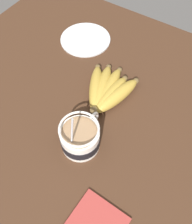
# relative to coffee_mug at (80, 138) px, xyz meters

# --- Properties ---
(table) EXTENTS (1.09, 1.09, 0.03)m
(table) POSITION_rel_coffee_mug_xyz_m (0.04, 0.04, -0.05)
(table) COLOR #422819
(table) RESTS_ON ground
(coffee_mug) EXTENTS (0.14, 0.10, 0.16)m
(coffee_mug) POSITION_rel_coffee_mug_xyz_m (0.00, 0.00, 0.00)
(coffee_mug) COLOR white
(coffee_mug) RESTS_ON table
(banana_bunch) EXTENTS (0.20, 0.17, 0.04)m
(banana_bunch) POSITION_rel_coffee_mug_xyz_m (0.18, 0.03, -0.02)
(banana_bunch) COLOR brown
(banana_bunch) RESTS_ON table
(small_plate) EXTENTS (0.18, 0.18, 0.01)m
(small_plate) POSITION_rel_coffee_mug_xyz_m (0.35, 0.22, -0.03)
(small_plate) COLOR silver
(small_plate) RESTS_ON table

